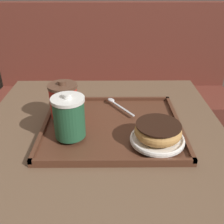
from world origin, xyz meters
name	(u,v)px	position (x,y,z in m)	size (l,w,h in m)	color
booth_bench	(113,110)	(0.05, 0.87, 0.32)	(1.56, 0.44, 1.00)	brown
cafe_table	(103,169)	(0.00, 0.00, 0.53)	(0.84, 0.88, 0.71)	brown
serving_tray	(112,127)	(0.03, 0.01, 0.71)	(0.46, 0.40, 0.02)	#512D1E
coffee_cup_front	(69,117)	(-0.09, -0.06, 0.80)	(0.10, 0.10, 0.14)	#235638
coffee_cup_rear	(64,100)	(-0.13, 0.06, 0.79)	(0.10, 0.10, 0.13)	red
plate_with_chocolate_donut	(157,139)	(0.17, -0.10, 0.74)	(0.16, 0.16, 0.01)	white
donut_chocolate_glazed	(158,131)	(0.17, -0.10, 0.77)	(0.14, 0.14, 0.04)	tan
spoon	(115,103)	(0.05, 0.15, 0.73)	(0.10, 0.14, 0.01)	silver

